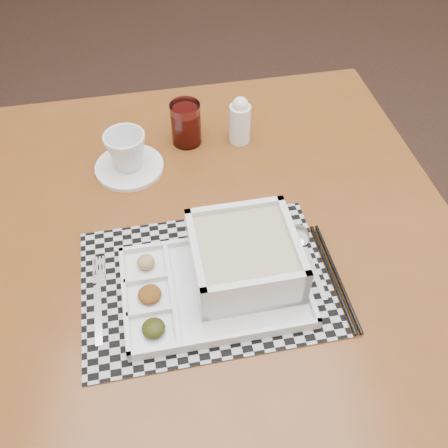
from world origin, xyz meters
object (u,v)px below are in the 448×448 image
Objects in this scene: juice_glass at (186,125)px; serving_tray at (235,266)px; cup at (126,151)px; dining_table at (201,262)px; creamer_bottle at (240,121)px.

serving_tray is at bearing -78.70° from juice_glass.
cup is at bearing -145.72° from juice_glass.
juice_glass reaches higher than serving_tray.
creamer_bottle reaches higher than dining_table.
juice_glass reaches higher than dining_table.
creamer_bottle is at bearing 23.55° from cup.
dining_table is 9.95× the size of creamer_bottle.
serving_tray is 3.86× the size of cup.
cup is at bearing -161.57° from creamer_bottle.
dining_table is 0.34m from creamer_bottle.
dining_table is at bearing -49.60° from cup.
dining_table is at bearing -86.49° from juice_glass.
cup is (-0.21, 0.31, 0.01)m from serving_tray.
creamer_bottle is (0.04, 0.39, 0.02)m from serving_tray.
juice_glass is 0.87× the size of creamer_bottle.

